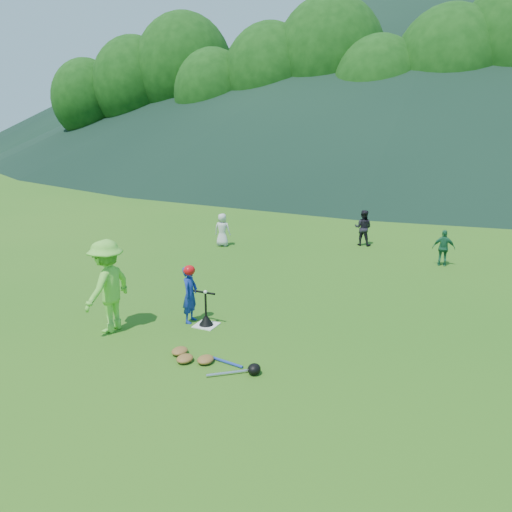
# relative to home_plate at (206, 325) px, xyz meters

# --- Properties ---
(ground) EXTENTS (120.00, 120.00, 0.00)m
(ground) POSITION_rel_home_plate_xyz_m (0.00, 0.00, -0.01)
(ground) COLOR #286216
(ground) RESTS_ON ground
(home_plate) EXTENTS (0.45, 0.45, 0.02)m
(home_plate) POSITION_rel_home_plate_xyz_m (0.00, 0.00, 0.00)
(home_plate) COLOR silver
(home_plate) RESTS_ON ground
(baseball) EXTENTS (0.08, 0.08, 0.08)m
(baseball) POSITION_rel_home_plate_xyz_m (0.00, 0.00, 0.73)
(baseball) COLOR white
(baseball) RESTS_ON batting_tee
(batter_child) EXTENTS (0.34, 0.47, 1.22)m
(batter_child) POSITION_rel_home_plate_xyz_m (-0.41, 0.06, 0.60)
(batter_child) COLOR navy
(batter_child) RESTS_ON ground
(adult_coach) EXTENTS (0.74, 1.24, 1.89)m
(adult_coach) POSITION_rel_home_plate_xyz_m (-1.65, -1.01, 0.93)
(adult_coach) COLOR #6FD33E
(adult_coach) RESTS_ON ground
(fielder_a) EXTENTS (0.60, 0.44, 1.13)m
(fielder_a) POSITION_rel_home_plate_xyz_m (-3.03, 6.36, 0.56)
(fielder_a) COLOR silver
(fielder_a) RESTS_ON ground
(fielder_b) EXTENTS (0.61, 0.48, 1.23)m
(fielder_b) POSITION_rel_home_plate_xyz_m (1.33, 8.46, 0.61)
(fielder_b) COLOR black
(fielder_b) RESTS_ON ground
(fielder_c) EXTENTS (0.66, 0.34, 1.08)m
(fielder_c) POSITION_rel_home_plate_xyz_m (4.08, 6.88, 0.53)
(fielder_c) COLOR #1C5F3C
(fielder_c) RESTS_ON ground
(batting_tee) EXTENTS (0.30, 0.30, 0.68)m
(batting_tee) POSITION_rel_home_plate_xyz_m (0.00, 0.00, 0.12)
(batting_tee) COLOR black
(batting_tee) RESTS_ON home_plate
(batter_gear) EXTENTS (0.73, 0.26, 0.58)m
(batter_gear) POSITION_rel_home_plate_xyz_m (-0.38, 0.06, 1.09)
(batter_gear) COLOR red
(batter_gear) RESTS_ON ground
(equipment_pile) EXTENTS (1.80, 0.74, 0.19)m
(equipment_pile) POSITION_rel_home_plate_xyz_m (0.84, -1.48, 0.06)
(equipment_pile) COLOR olive
(equipment_pile) RESTS_ON ground
(outfield_fence) EXTENTS (70.07, 0.08, 1.33)m
(outfield_fence) POSITION_rel_home_plate_xyz_m (0.00, 28.00, 0.69)
(outfield_fence) COLOR gray
(outfield_fence) RESTS_ON ground
(tree_line) EXTENTS (70.04, 11.40, 14.82)m
(tree_line) POSITION_rel_home_plate_xyz_m (0.20, 33.83, 8.20)
(tree_line) COLOR #382314
(tree_line) RESTS_ON ground
(distant_hills) EXTENTS (155.00, 140.00, 32.00)m
(distant_hills) POSITION_rel_home_plate_xyz_m (-7.63, 81.81, 14.97)
(distant_hills) COLOR black
(distant_hills) RESTS_ON ground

